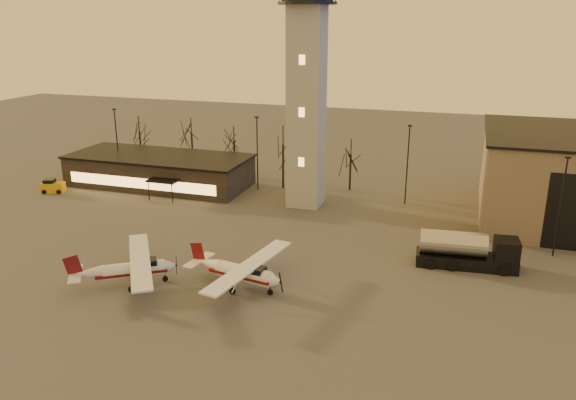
{
  "coord_description": "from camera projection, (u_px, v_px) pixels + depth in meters",
  "views": [
    {
      "loc": [
        18.85,
        -35.01,
        22.53
      ],
      "look_at": [
        3.2,
        13.0,
        6.12
      ],
      "focal_mm": 35.0,
      "sensor_mm": 36.0,
      "label": 1
    }
  ],
  "objects": [
    {
      "name": "control_tower",
      "position": [
        307.0,
        73.0,
        66.25
      ],
      "size": [
        6.8,
        6.8,
        32.6
      ],
      "color": "#A19E99",
      "rests_on": "ground"
    },
    {
      "name": "tree_row",
      "position": [
        233.0,
        138.0,
        81.78
      ],
      "size": [
        37.2,
        9.2,
        8.8
      ],
      "color": "black",
      "rests_on": "ground"
    },
    {
      "name": "ground",
      "position": [
        198.0,
        318.0,
        44.17
      ],
      "size": [
        220.0,
        220.0,
        0.0
      ],
      "primitive_type": "plane",
      "color": "#3C3A37",
      "rests_on": "ground"
    },
    {
      "name": "cessna_rear",
      "position": [
        136.0,
        272.0,
        49.42
      ],
      "size": [
        10.12,
        11.26,
        3.44
      ],
      "rotation": [
        0.0,
        0.0,
        0.59
      ],
      "color": "silver",
      "rests_on": "ground"
    },
    {
      "name": "fuel_truck",
      "position": [
        466.0,
        253.0,
        53.02
      ],
      "size": [
        9.45,
        3.73,
        3.43
      ],
      "rotation": [
        0.0,
        0.0,
        0.09
      ],
      "color": "black",
      "rests_on": "ground"
    },
    {
      "name": "terminal",
      "position": [
        160.0,
        170.0,
        78.9
      ],
      "size": [
        25.4,
        12.2,
        4.3
      ],
      "color": "black",
      "rests_on": "ground"
    },
    {
      "name": "light_poles",
      "position": [
        312.0,
        161.0,
        70.39
      ],
      "size": [
        58.5,
        12.25,
        10.14
      ],
      "color": "black",
      "rests_on": "ground"
    },
    {
      "name": "service_cart",
      "position": [
        53.0,
        187.0,
        75.98
      ],
      "size": [
        3.25,
        2.59,
        1.84
      ],
      "rotation": [
        0.0,
        0.0,
        0.34
      ],
      "color": "#D8990C",
      "rests_on": "ground"
    },
    {
      "name": "cessna_front",
      "position": [
        246.0,
        276.0,
        48.67
      ],
      "size": [
        9.88,
        12.44,
        3.42
      ],
      "rotation": [
        0.0,
        0.0,
        -0.18
      ],
      "color": "silver",
      "rests_on": "ground"
    }
  ]
}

